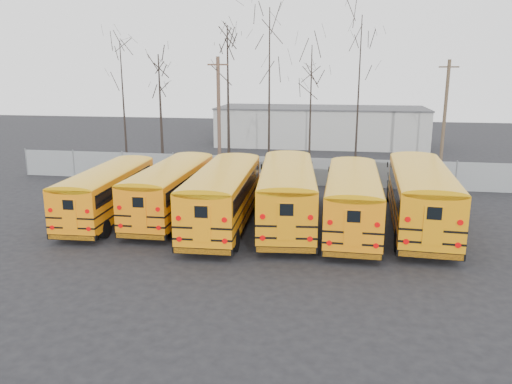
% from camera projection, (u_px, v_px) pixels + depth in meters
% --- Properties ---
extents(ground, '(120.00, 120.00, 0.00)m').
position_uv_depth(ground, '(251.00, 238.00, 24.48)').
color(ground, black).
rests_on(ground, ground).
extents(fence, '(40.00, 0.04, 2.00)m').
position_uv_depth(fence, '(280.00, 171.00, 35.74)').
color(fence, gray).
rests_on(fence, ground).
extents(distant_building, '(22.00, 8.00, 4.00)m').
position_uv_depth(distant_building, '(321.00, 127.00, 54.33)').
color(distant_building, '#9C9C97').
rests_on(distant_building, ground).
extents(bus_a, '(2.89, 10.49, 2.91)m').
position_uv_depth(bus_a, '(109.00, 188.00, 27.37)').
color(bus_a, black).
rests_on(bus_a, ground).
extents(bus_b, '(2.55, 10.90, 3.05)m').
position_uv_depth(bus_b, '(172.00, 186.00, 27.62)').
color(bus_b, black).
rests_on(bus_b, ground).
extents(bus_c, '(3.13, 11.63, 3.22)m').
position_uv_depth(bus_c, '(224.00, 191.00, 25.93)').
color(bus_c, black).
rests_on(bus_c, ground).
extents(bus_d, '(3.87, 12.01, 3.31)m').
position_uv_depth(bus_d, '(287.00, 189.00, 26.20)').
color(bus_d, black).
rests_on(bus_d, ground).
extents(bus_e, '(2.71, 11.22, 3.13)m').
position_uv_depth(bus_e, '(353.00, 195.00, 25.31)').
color(bus_e, black).
rests_on(bus_e, ground).
extents(bus_f, '(3.30, 12.10, 3.36)m').
position_uv_depth(bus_f, '(420.00, 192.00, 25.52)').
color(bus_f, black).
rests_on(bus_f, ground).
extents(utility_pole_left, '(1.60, 0.36, 9.01)m').
position_uv_depth(utility_pole_left, '(219.00, 115.00, 38.73)').
color(utility_pole_left, brown).
rests_on(utility_pole_left, ground).
extents(utility_pole_right, '(1.55, 0.49, 8.84)m').
position_uv_depth(utility_pole_right, '(445.00, 113.00, 40.96)').
color(utility_pole_right, brown).
rests_on(utility_pole_right, ground).
extents(tree_0, '(0.26, 0.26, 10.39)m').
position_uv_depth(tree_0, '(124.00, 104.00, 42.51)').
color(tree_0, black).
rests_on(tree_0, ground).
extents(tree_1, '(0.26, 0.26, 9.23)m').
position_uv_depth(tree_1, '(161.00, 113.00, 40.33)').
color(tree_1, black).
rests_on(tree_1, ground).
extents(tree_2, '(0.26, 0.26, 11.41)m').
position_uv_depth(tree_2, '(228.00, 99.00, 40.27)').
color(tree_2, black).
rests_on(tree_2, ground).
extents(tree_3, '(0.26, 0.26, 12.34)m').
position_uv_depth(tree_3, '(269.00, 96.00, 36.59)').
color(tree_3, black).
rests_on(tree_3, ground).
extents(tree_4, '(0.26, 0.26, 9.72)m').
position_uv_depth(tree_4, '(310.00, 115.00, 36.06)').
color(tree_4, black).
rests_on(tree_4, ground).
extents(tree_5, '(0.26, 0.26, 12.05)m').
position_uv_depth(tree_5, '(358.00, 96.00, 38.81)').
color(tree_5, black).
rests_on(tree_5, ground).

